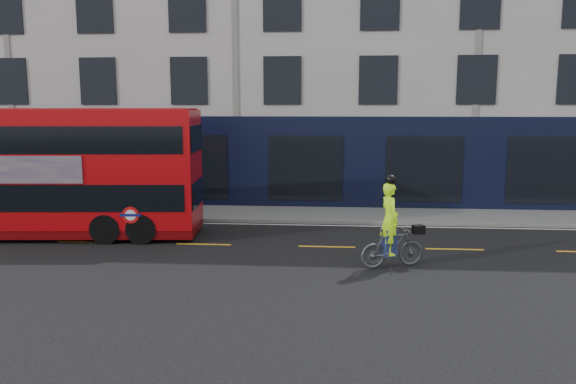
# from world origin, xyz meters

# --- Properties ---
(ground) EXTENTS (120.00, 120.00, 0.00)m
(ground) POSITION_xyz_m (0.00, 0.00, 0.00)
(ground) COLOR black
(ground) RESTS_ON ground
(pavement) EXTENTS (60.00, 3.00, 0.12)m
(pavement) POSITION_xyz_m (0.00, 6.50, 0.06)
(pavement) COLOR slate
(pavement) RESTS_ON ground
(kerb) EXTENTS (60.00, 0.12, 0.13)m
(kerb) POSITION_xyz_m (0.00, 5.00, 0.07)
(kerb) COLOR slate
(kerb) RESTS_ON ground
(building_terrace) EXTENTS (50.00, 10.07, 15.00)m
(building_terrace) POSITION_xyz_m (0.00, 12.94, 7.49)
(building_terrace) COLOR #B7B4AD
(building_terrace) RESTS_ON ground
(road_edge_line) EXTENTS (58.00, 0.10, 0.01)m
(road_edge_line) POSITION_xyz_m (0.00, 4.70, 0.00)
(road_edge_line) COLOR silver
(road_edge_line) RESTS_ON ground
(lane_dashes) EXTENTS (58.00, 0.12, 0.01)m
(lane_dashes) POSITION_xyz_m (0.00, 1.50, 0.00)
(lane_dashes) COLOR gold
(lane_dashes) RESTS_ON ground
(bus) EXTENTS (11.01, 3.34, 4.37)m
(bus) POSITION_xyz_m (-5.79, 2.23, 2.24)
(bus) COLOR #B4070B
(bus) RESTS_ON ground
(cyclist) EXTENTS (1.94, 1.12, 2.62)m
(cyclist) POSITION_xyz_m (5.80, -0.64, 0.89)
(cyclist) COLOR #4D5053
(cyclist) RESTS_ON ground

